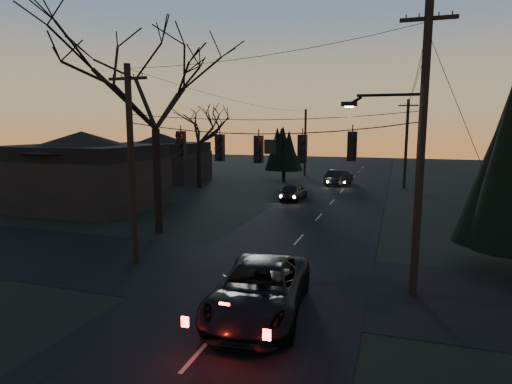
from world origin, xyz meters
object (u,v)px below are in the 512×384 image
(suv_near, at_px, (260,290))
(sedan_oncoming_a, at_px, (293,191))
(utility_pole_right, at_px, (413,294))
(utility_pole_far_r, at_px, (404,188))
(utility_pole_far_l, at_px, (305,175))
(utility_pole_left, at_px, (136,262))
(bare_tree_left, at_px, (154,85))
(sedan_oncoming_b, at_px, (339,178))

(suv_near, xyz_separation_m, sedan_oncoming_a, (-4.00, 21.45, -0.12))
(utility_pole_right, bearing_deg, sedan_oncoming_a, 115.58)
(utility_pole_far_r, relative_size, utility_pole_far_l, 1.06)
(utility_pole_far_r, distance_m, utility_pole_far_l, 14.01)
(utility_pole_right, xyz_separation_m, sedan_oncoming_a, (-8.70, 18.17, 0.69))
(utility_pole_right, relative_size, utility_pole_left, 1.18)
(utility_pole_far_l, height_order, sedan_oncoming_a, utility_pole_far_l)
(bare_tree_left, bearing_deg, utility_pole_right, -20.40)
(utility_pole_far_l, bearing_deg, bare_tree_left, -93.27)
(utility_pole_far_l, bearing_deg, sedan_oncoming_a, -81.07)
(suv_near, relative_size, sedan_oncoming_b, 1.24)
(suv_near, relative_size, sedan_oncoming_a, 1.44)
(bare_tree_left, bearing_deg, sedan_oncoming_a, 70.94)
(utility_pole_left, bearing_deg, utility_pole_far_r, 67.67)
(sedan_oncoming_a, bearing_deg, utility_pole_far_l, -78.86)
(bare_tree_left, bearing_deg, utility_pole_far_r, 60.08)
(utility_pole_far_r, relative_size, sedan_oncoming_b, 1.80)
(suv_near, distance_m, sedan_oncoming_b, 31.57)
(utility_pole_left, relative_size, sedan_oncoming_b, 1.80)
(bare_tree_left, height_order, sedan_oncoming_b, bare_tree_left)
(suv_near, height_order, sedan_oncoming_b, suv_near)
(utility_pole_right, height_order, utility_pole_left, utility_pole_right)
(utility_pole_right, height_order, bare_tree_left, bare_tree_left)
(utility_pole_left, relative_size, sedan_oncoming_a, 2.10)
(utility_pole_far_l, height_order, sedan_oncoming_b, utility_pole_far_l)
(suv_near, xyz_separation_m, sedan_oncoming_b, (-1.60, 31.53, -0.04))
(utility_pole_far_r, bearing_deg, utility_pole_left, -112.33)
(utility_pole_right, bearing_deg, sedan_oncoming_b, 102.57)
(bare_tree_left, relative_size, sedan_oncoming_a, 2.87)
(sedan_oncoming_a, xyz_separation_m, sedan_oncoming_b, (2.40, 10.09, 0.09))
(utility_pole_left, relative_size, utility_pole_far_l, 1.06)
(sedan_oncoming_a, bearing_deg, bare_tree_left, 73.16)
(bare_tree_left, relative_size, sedan_oncoming_b, 2.47)
(utility_pole_right, xyz_separation_m, sedan_oncoming_b, (-6.30, 28.26, 0.78))
(utility_pole_left, height_order, utility_pole_far_l, utility_pole_left)
(utility_pole_left, bearing_deg, sedan_oncoming_a, 81.24)
(utility_pole_far_r, bearing_deg, sedan_oncoming_a, -131.51)
(utility_pole_far_l, height_order, bare_tree_left, bare_tree_left)
(utility_pole_far_l, distance_m, sedan_oncoming_a, 18.06)
(utility_pole_right, relative_size, utility_pole_far_l, 1.25)
(utility_pole_far_l, bearing_deg, suv_near, -80.18)
(bare_tree_left, xyz_separation_m, suv_near, (8.57, -8.21, -7.32))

